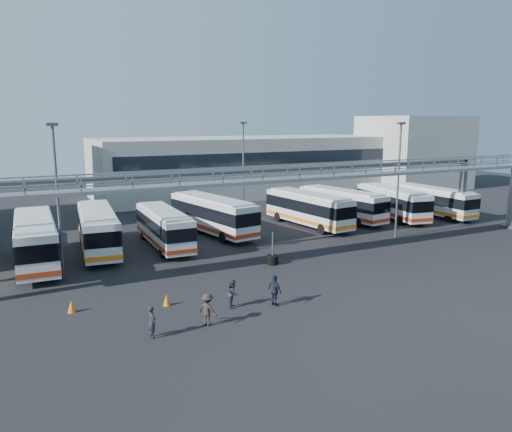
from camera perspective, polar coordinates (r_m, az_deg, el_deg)
name	(u,v)px	position (r m, az deg, el deg)	size (l,w,h in m)	color
ground	(331,277)	(34.07, 8.52, -6.93)	(140.00, 140.00, 0.00)	black
gantry	(287,186)	(37.69, 3.59, 3.47)	(51.40, 5.15, 7.10)	gray
warehouse	(246,166)	(71.69, -1.18, 5.79)	(42.00, 14.00, 8.00)	#9E9E99
building_right	(413,152)	(81.68, 17.55, 6.97)	(14.00, 12.00, 11.00)	#B2B2AD
light_pole_left	(57,193)	(34.78, -21.76, 2.46)	(0.70, 0.35, 10.21)	#4C4F54
light_pole_mid	(399,174)	(45.73, 15.98, 4.66)	(0.70, 0.35, 10.21)	#4C4F54
light_pole_back	(243,164)	(53.72, -1.47, 5.94)	(0.70, 0.35, 10.21)	#4C4F54
bus_1	(35,239)	(39.29, -23.91, -2.44)	(3.07, 11.61, 3.50)	silver
bus_2	(98,228)	(41.65, -17.64, -1.36)	(3.70, 11.46, 3.42)	silver
bus_3	(164,226)	(41.95, -10.48, -1.17)	(2.71, 10.35, 3.12)	silver
bus_4	(213,214)	(46.00, -4.99, 0.25)	(4.51, 11.61, 3.44)	silver
bus_6	(308,208)	(49.49, 5.97, 0.93)	(3.66, 11.23, 3.35)	silver
bus_7	(342,204)	(52.85, 9.77, 1.41)	(4.15, 11.02, 3.27)	silver
bus_8	(392,202)	(55.23, 15.29, 1.60)	(4.25, 11.09, 3.29)	silver
bus_9	(432,200)	(58.01, 19.51, 1.71)	(2.61, 10.42, 3.15)	silver
pedestrian_a	(152,322)	(25.07, -11.81, -11.75)	(0.59, 0.39, 1.61)	black
pedestrian_b	(233,293)	(28.35, -2.64, -8.84)	(0.77, 0.60, 1.59)	#282432
pedestrian_c	(208,310)	(26.04, -5.55, -10.59)	(1.09, 0.63, 1.69)	#2E221F
pedestrian_d	(275,290)	(28.51, 2.16, -8.50)	(1.05, 0.44, 1.79)	#1A202F
cone_left	(71,306)	(29.51, -20.34, -9.65)	(0.43, 0.43, 0.69)	orange
cone_right	(167,300)	(29.13, -10.18, -9.42)	(0.42, 0.42, 0.66)	orange
tire_stack	(273,259)	(36.55, 1.92, -4.92)	(0.84, 0.84, 2.41)	black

